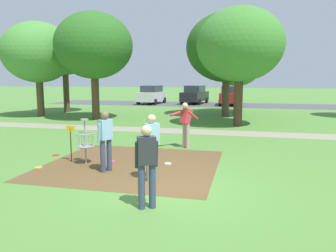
{
  "coord_description": "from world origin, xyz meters",
  "views": [
    {
      "loc": [
        1.78,
        -7.24,
        2.63
      ],
      "look_at": [
        -0.78,
        3.42,
        1.0
      ],
      "focal_mm": 34.92,
      "sensor_mm": 36.0,
      "label": 1
    }
  ],
  "objects_px": {
    "frisbee_far_left": "(39,167)",
    "tree_mid_left": "(238,66)",
    "frisbee_by_tee": "(168,164)",
    "tree_near_right": "(94,46)",
    "parked_car_center_right": "(231,96)",
    "player_foreground_watching": "(186,122)",
    "parked_car_center_left": "(195,95)",
    "tree_near_left": "(240,45)",
    "frisbee_near_basket": "(56,155)",
    "parked_car_leftmost": "(152,95)",
    "tree_mid_right": "(38,53)",
    "player_waiting_left": "(105,138)",
    "tree_far_left": "(227,48)",
    "disc_golf_basket": "(84,139)",
    "player_throwing": "(152,143)",
    "tree_mid_center": "(64,53)",
    "player_waiting_right": "(147,162)",
    "frisbee_far_right": "(111,161)"
  },
  "relations": [
    {
      "from": "frisbee_near_basket",
      "to": "parked_car_center_left",
      "type": "bearing_deg",
      "value": 87.19
    },
    {
      "from": "player_throwing",
      "to": "tree_mid_left",
      "type": "bearing_deg",
      "value": 84.84
    },
    {
      "from": "player_foreground_watching",
      "to": "tree_near_right",
      "type": "bearing_deg",
      "value": 135.29
    },
    {
      "from": "frisbee_near_basket",
      "to": "tree_near_left",
      "type": "height_order",
      "value": "tree_near_left"
    },
    {
      "from": "tree_near_left",
      "to": "player_foreground_watching",
      "type": "bearing_deg",
      "value": -105.78
    },
    {
      "from": "frisbee_far_left",
      "to": "tree_far_left",
      "type": "xyz_separation_m",
      "value": [
        4.5,
        14.5,
        4.61
      ]
    },
    {
      "from": "tree_near_left",
      "to": "tree_mid_right",
      "type": "bearing_deg",
      "value": 173.41
    },
    {
      "from": "tree_near_left",
      "to": "tree_mid_center",
      "type": "bearing_deg",
      "value": 161.41
    },
    {
      "from": "parked_car_center_left",
      "to": "frisbee_far_left",
      "type": "bearing_deg",
      "value": -91.78
    },
    {
      "from": "player_waiting_right",
      "to": "tree_near_right",
      "type": "bearing_deg",
      "value": 119.75
    },
    {
      "from": "tree_near_left",
      "to": "tree_near_right",
      "type": "height_order",
      "value": "tree_near_right"
    },
    {
      "from": "player_foreground_watching",
      "to": "frisbee_far_left",
      "type": "relative_size",
      "value": 7.55
    },
    {
      "from": "player_foreground_watching",
      "to": "frisbee_near_basket",
      "type": "relative_size",
      "value": 7.22
    },
    {
      "from": "tree_mid_right",
      "to": "tree_far_left",
      "type": "relative_size",
      "value": 0.91
    },
    {
      "from": "disc_golf_basket",
      "to": "parked_car_center_left",
      "type": "height_order",
      "value": "parked_car_center_left"
    },
    {
      "from": "player_waiting_right",
      "to": "frisbee_near_basket",
      "type": "height_order",
      "value": "player_waiting_right"
    },
    {
      "from": "disc_golf_basket",
      "to": "parked_car_center_left",
      "type": "bearing_deg",
      "value": 90.73
    },
    {
      "from": "disc_golf_basket",
      "to": "parked_car_leftmost",
      "type": "xyz_separation_m",
      "value": [
        -4.53,
        22.84,
        0.17
      ]
    },
    {
      "from": "player_waiting_left",
      "to": "tree_mid_center",
      "type": "relative_size",
      "value": 0.28
    },
    {
      "from": "frisbee_far_left",
      "to": "parked_car_center_left",
      "type": "xyz_separation_m",
      "value": [
        0.77,
        24.72,
        0.91
      ]
    },
    {
      "from": "frisbee_far_left",
      "to": "tree_mid_center",
      "type": "bearing_deg",
      "value": 117.67
    },
    {
      "from": "player_waiting_right",
      "to": "parked_car_center_left",
      "type": "relative_size",
      "value": 0.39
    },
    {
      "from": "player_foreground_watching",
      "to": "parked_car_center_left",
      "type": "height_order",
      "value": "parked_car_center_left"
    },
    {
      "from": "frisbee_by_tee",
      "to": "tree_near_right",
      "type": "relative_size",
      "value": 0.03
    },
    {
      "from": "tree_mid_left",
      "to": "tree_mid_right",
      "type": "height_order",
      "value": "tree_mid_right"
    },
    {
      "from": "parked_car_center_right",
      "to": "player_foreground_watching",
      "type": "bearing_deg",
      "value": -91.96
    },
    {
      "from": "player_waiting_right",
      "to": "tree_mid_right",
      "type": "xyz_separation_m",
      "value": [
        -11.81,
        13.6,
        3.32
      ]
    },
    {
      "from": "player_waiting_right",
      "to": "frisbee_far_right",
      "type": "distance_m",
      "value": 4.09
    },
    {
      "from": "tree_near_right",
      "to": "tree_mid_center",
      "type": "height_order",
      "value": "tree_near_right"
    },
    {
      "from": "tree_mid_left",
      "to": "frisbee_by_tee",
      "type": "bearing_deg",
      "value": -95.58
    },
    {
      "from": "frisbee_near_basket",
      "to": "parked_car_center_right",
      "type": "distance_m",
      "value": 22.89
    },
    {
      "from": "tree_near_right",
      "to": "tree_mid_center",
      "type": "distance_m",
      "value": 5.47
    },
    {
      "from": "player_throwing",
      "to": "tree_mid_right",
      "type": "height_order",
      "value": "tree_mid_right"
    },
    {
      "from": "tree_mid_right",
      "to": "player_waiting_left",
      "type": "bearing_deg",
      "value": -48.91
    },
    {
      "from": "player_waiting_right",
      "to": "parked_car_leftmost",
      "type": "distance_m",
      "value": 26.8
    },
    {
      "from": "frisbee_far_left",
      "to": "tree_near_right",
      "type": "distance_m",
      "value": 12.14
    },
    {
      "from": "tree_near_right",
      "to": "parked_car_center_right",
      "type": "height_order",
      "value": "tree_near_right"
    },
    {
      "from": "tree_far_left",
      "to": "frisbee_far_left",
      "type": "bearing_deg",
      "value": -107.23
    },
    {
      "from": "frisbee_far_left",
      "to": "player_waiting_right",
      "type": "bearing_deg",
      "value": -27.98
    },
    {
      "from": "tree_near_left",
      "to": "parked_car_center_left",
      "type": "relative_size",
      "value": 1.43
    },
    {
      "from": "frisbee_by_tee",
      "to": "parked_car_leftmost",
      "type": "relative_size",
      "value": 0.05
    },
    {
      "from": "player_waiting_right",
      "to": "tree_near_right",
      "type": "xyz_separation_m",
      "value": [
        -7.35,
        12.86,
        3.59
      ]
    },
    {
      "from": "frisbee_far_left",
      "to": "tree_mid_left",
      "type": "relative_size",
      "value": 0.05
    },
    {
      "from": "player_waiting_left",
      "to": "frisbee_near_basket",
      "type": "relative_size",
      "value": 7.22
    },
    {
      "from": "parked_car_leftmost",
      "to": "parked_car_center_right",
      "type": "distance_m",
      "value": 7.85
    },
    {
      "from": "tree_mid_right",
      "to": "player_waiting_right",
      "type": "bearing_deg",
      "value": -49.05
    },
    {
      "from": "tree_near_right",
      "to": "frisbee_near_basket",
      "type": "bearing_deg",
      "value": -72.16
    },
    {
      "from": "disc_golf_basket",
      "to": "tree_near_right",
      "type": "distance_m",
      "value": 11.54
    },
    {
      "from": "frisbee_far_left",
      "to": "tree_mid_right",
      "type": "xyz_separation_m",
      "value": [
        -7.81,
        11.48,
        4.28
      ]
    },
    {
      "from": "frisbee_far_left",
      "to": "tree_far_left",
      "type": "relative_size",
      "value": 0.03
    }
  ]
}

